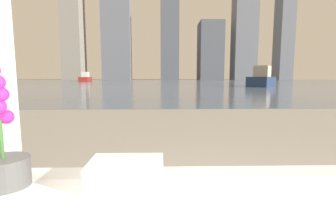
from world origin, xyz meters
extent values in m
cylinder|color=#4C4C4C|center=(-0.43, 0.89, 0.54)|extent=(0.15, 0.15, 0.09)
sphere|color=#DB238E|center=(-0.41, 0.88, 0.79)|extent=(0.05, 0.05, 0.05)
sphere|color=#DB238E|center=(-0.42, 0.91, 0.72)|extent=(0.05, 0.05, 0.05)
cube|color=white|center=(-0.05, 0.89, 0.52)|extent=(0.24, 0.17, 0.04)
cube|color=white|center=(-0.05, 0.89, 0.56)|extent=(0.24, 0.17, 0.04)
cube|color=slate|center=(0.00, 62.00, 0.01)|extent=(180.00, 110.00, 0.01)
cube|color=navy|center=(9.73, 25.04, 0.47)|extent=(4.27, 5.36, 0.91)
cube|color=#B2A893|center=(9.73, 25.04, 1.44)|extent=(2.14, 2.34, 1.04)
cube|color=maroon|center=(-17.02, 60.16, 0.51)|extent=(2.34, 5.79, 0.99)
cube|color=silver|center=(-17.02, 60.16, 1.57)|extent=(1.56, 2.22, 1.13)
cube|color=slate|center=(-19.33, 118.00, 23.26)|extent=(12.42, 6.31, 46.53)
cube|color=#4C515B|center=(3.82, 118.00, 16.50)|extent=(7.76, 13.48, 33.00)
cube|color=#4C515B|center=(21.92, 118.00, 12.48)|extent=(10.11, 12.36, 24.97)
cube|color=slate|center=(36.90, 118.00, 27.51)|extent=(9.76, 8.81, 55.01)
cube|color=slate|center=(54.63, 118.00, 21.01)|extent=(6.10, 8.74, 42.01)
camera|label=1|loc=(0.07, 0.08, 0.84)|focal=28.00mm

